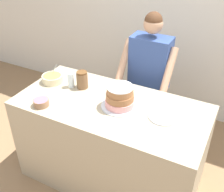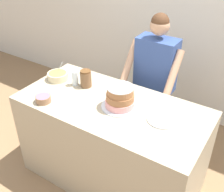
{
  "view_description": "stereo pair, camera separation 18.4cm",
  "coord_description": "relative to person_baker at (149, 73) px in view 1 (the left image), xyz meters",
  "views": [
    {
      "loc": [
        0.94,
        -1.38,
        2.29
      ],
      "look_at": [
        0.03,
        0.37,
        1.03
      ],
      "focal_mm": 45.0,
      "sensor_mm": 36.0,
      "label": 1
    },
    {
      "loc": [
        1.1,
        -1.28,
        2.29
      ],
      "look_at": [
        0.03,
        0.37,
        1.03
      ],
      "focal_mm": 45.0,
      "sensor_mm": 36.0,
      "label": 2
    }
  ],
  "objects": [
    {
      "name": "frosting_bowl_olive",
      "position": [
        -0.79,
        -0.6,
        0.02
      ],
      "size": [
        0.2,
        0.2,
        0.15
      ],
      "color": "beige",
      "rests_on": "counter"
    },
    {
      "name": "drinking_glass",
      "position": [
        -0.57,
        -0.59,
        0.06
      ],
      "size": [
        0.06,
        0.06,
        0.15
      ],
      "color": "silver",
      "rests_on": "counter"
    },
    {
      "name": "cake",
      "position": [
        -0.01,
        -0.67,
        0.07
      ],
      "size": [
        0.32,
        0.32,
        0.2
      ],
      "color": "silver",
      "rests_on": "counter"
    },
    {
      "name": "ceramic_plate",
      "position": [
        0.37,
        -0.64,
        -0.01
      ],
      "size": [
        0.25,
        0.25,
        0.01
      ],
      "color": "silver",
      "rests_on": "counter"
    },
    {
      "name": "counter",
      "position": [
        -0.09,
        -0.68,
        -0.47
      ],
      "size": [
        1.7,
        0.82,
        0.91
      ],
      "color": "tan",
      "rests_on": "ground_plane"
    },
    {
      "name": "stoneware_jar",
      "position": [
        -0.47,
        -0.55,
        0.07
      ],
      "size": [
        0.11,
        0.11,
        0.17
      ],
      "color": "brown",
      "rests_on": "counter"
    },
    {
      "name": "frosting_bowl_purple",
      "position": [
        -0.62,
        -0.97,
        0.02
      ],
      "size": [
        0.13,
        0.13,
        0.06
      ],
      "color": "#936B4C",
      "rests_on": "counter"
    },
    {
      "name": "person_baker",
      "position": [
        0.0,
        0.0,
        0.0
      ],
      "size": [
        0.54,
        0.45,
        1.55
      ],
      "color": "#2D2D38",
      "rests_on": "ground_plane"
    },
    {
      "name": "wall_back",
      "position": [
        -0.09,
        0.83,
        0.38
      ],
      "size": [
        10.0,
        0.05,
        2.6
      ],
      "color": "silver",
      "rests_on": "ground_plane"
    }
  ]
}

